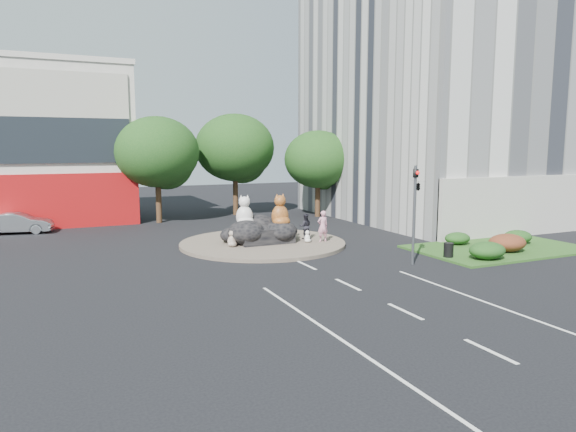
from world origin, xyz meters
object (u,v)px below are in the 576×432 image
object	(u,v)px
litter_bin	(448,250)
kitten_white	(307,236)
cat_white	(244,211)
cat_tabby	(280,210)
pedestrian_pink	(323,226)
pedestrian_dark	(305,226)
kitten_calico	(232,238)
parked_car	(18,223)

from	to	relation	value
litter_bin	kitten_white	bearing A→B (deg)	128.38
cat_white	cat_tabby	xyz separation A→B (m)	(1.97, -0.85, 0.04)
pedestrian_pink	pedestrian_dark	xyz separation A→B (m)	(-0.56, 1.25, -0.15)
kitten_calico	litter_bin	size ratio (longest dim) A/B	1.28
cat_white	kitten_calico	world-z (taller)	cat_white
kitten_calico	kitten_white	xyz separation A→B (m)	(4.56, -0.60, -0.11)
pedestrian_dark	litter_bin	world-z (taller)	pedestrian_dark
cat_tabby	pedestrian_pink	size ratio (longest dim) A/B	1.08
parked_car	kitten_white	bearing A→B (deg)	-116.29
kitten_calico	pedestrian_pink	bearing A→B (deg)	-7.65
pedestrian_pink	kitten_white	bearing A→B (deg)	-9.56
cat_tabby	kitten_white	size ratio (longest dim) A/B	2.69
kitten_white	parked_car	size ratio (longest dim) A/B	0.17
litter_bin	pedestrian_dark	bearing A→B (deg)	121.92
pedestrian_dark	pedestrian_pink	bearing A→B (deg)	132.46
cat_tabby	parked_car	distance (m)	18.59
cat_tabby	pedestrian_dark	size ratio (longest dim) A/B	1.27
litter_bin	parked_car	bearing A→B (deg)	138.83
cat_white	pedestrian_pink	world-z (taller)	cat_white
cat_tabby	kitten_calico	xyz separation A→B (m)	(-3.16, -0.27, -1.43)
cat_white	cat_tabby	world-z (taller)	cat_tabby
cat_tabby	pedestrian_dark	world-z (taller)	cat_tabby
parked_car	litter_bin	xyz separation A→B (m)	(21.27, -18.60, -0.22)
kitten_calico	parked_car	world-z (taller)	parked_car
cat_white	parked_car	world-z (taller)	cat_white
kitten_calico	litter_bin	xyz separation A→B (m)	(9.70, -7.08, -0.19)
cat_white	pedestrian_pink	xyz separation A→B (m)	(4.34, -1.87, -0.93)
pedestrian_dark	litter_bin	distance (m)	8.94
kitten_white	pedestrian_dark	world-z (taller)	pedestrian_dark
cat_tabby	litter_bin	xyz separation A→B (m)	(6.54, -7.36, -1.62)
cat_tabby	kitten_calico	size ratio (longest dim) A/B	2.09
cat_tabby	kitten_white	xyz separation A→B (m)	(1.41, -0.88, -1.54)
cat_white	pedestrian_dark	size ratio (longest dim) A/B	1.23
kitten_white	kitten_calico	bearing A→B (deg)	139.10
kitten_calico	pedestrian_dark	bearing A→B (deg)	5.80
pedestrian_pink	litter_bin	bearing A→B (deg)	122.56
kitten_calico	cat_tabby	bearing A→B (deg)	5.04
parked_car	kitten_calico	bearing A→B (deg)	-124.24
pedestrian_dark	parked_car	xyz separation A→B (m)	(-16.55, 11.02, -0.28)
cat_tabby	parked_car	bearing A→B (deg)	141.58
litter_bin	pedestrian_pink	bearing A→B (deg)	123.34
pedestrian_pink	parked_car	bearing A→B (deg)	-36.43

